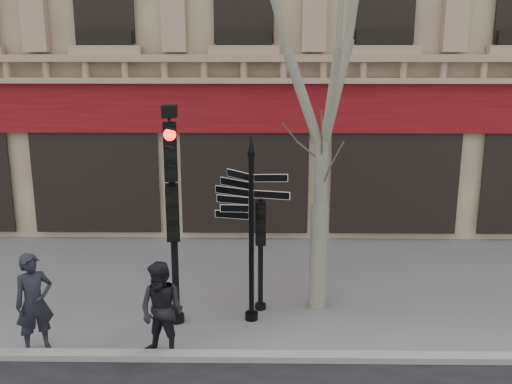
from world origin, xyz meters
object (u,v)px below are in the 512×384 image
traffic_signal_main (172,190)px  plane_tree (325,8)px  traffic_signal_secondary (261,234)px  fingerpost (251,198)px  pedestrian_a (34,303)px  pedestrian_b (162,311)px

traffic_signal_main → plane_tree: bearing=4.8°
traffic_signal_secondary → traffic_signal_main: bearing=-161.8°
fingerpost → plane_tree: bearing=46.3°
pedestrian_a → fingerpost: bearing=-17.5°
fingerpost → plane_tree: 3.65m
plane_tree → pedestrian_a: (-4.97, -1.75, -4.90)m
traffic_signal_main → plane_tree: (2.73, 0.68, 3.17)m
traffic_signal_main → pedestrian_b: (-0.03, -1.27, -1.76)m
traffic_signal_main → plane_tree: 4.24m
pedestrian_a → pedestrian_b: pedestrian_a is taller
traffic_signal_main → plane_tree: plane_tree is taller
pedestrian_a → traffic_signal_secondary: bearing=-12.2°
fingerpost → plane_tree: size_ratio=0.44×
fingerpost → traffic_signal_main: bearing=-152.0°
traffic_signal_main → fingerpost: bearing=-4.3°
fingerpost → traffic_signal_main: (-1.42, -0.12, 0.18)m
traffic_signal_main → traffic_signal_secondary: (1.59, 0.58, -1.03)m
traffic_signal_main → pedestrian_a: bearing=-163.5°
traffic_signal_main → pedestrian_a: 3.03m
traffic_signal_secondary → pedestrian_a: (-3.83, -1.66, -0.69)m
traffic_signal_secondary → pedestrian_b: bearing=-133.2°
pedestrian_a → pedestrian_b: (2.21, -0.19, -0.04)m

